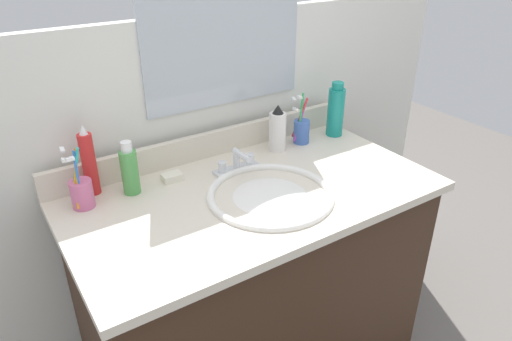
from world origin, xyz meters
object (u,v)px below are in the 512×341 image
at_px(bottle_lotion_white, 278,130).
at_px(cup_blue_plastic, 301,130).
at_px(bottle_spray_red, 89,163).
at_px(soap_bar, 172,177).
at_px(cup_pink, 81,192).
at_px(faucet, 237,164).
at_px(bottle_mouthwash_teal, 336,111).
at_px(bottle_toner_green, 130,170).

bearing_deg(bottle_lotion_white, cup_blue_plastic, 1.62).
distance_m(bottle_spray_red, soap_bar, 0.26).
distance_m(cup_pink, cup_blue_plastic, 0.82).
bearing_deg(faucet, bottle_lotion_white, 17.59).
relative_size(cup_pink, cup_blue_plastic, 0.99).
xyz_separation_m(faucet, bottle_lotion_white, (0.21, 0.07, 0.05)).
height_order(bottle_lotion_white, cup_pink, cup_pink).
xyz_separation_m(cup_pink, soap_bar, (0.28, 0.00, -0.04)).
height_order(bottle_mouthwash_teal, soap_bar, bottle_mouthwash_teal).
bearing_deg(cup_pink, soap_bar, 0.91).
height_order(bottle_mouthwash_teal, cup_blue_plastic, bottle_mouthwash_teal).
bearing_deg(soap_bar, bottle_mouthwash_teal, -0.32).
xyz_separation_m(bottle_lotion_white, cup_pink, (-0.71, -0.01, -0.03)).
height_order(bottle_mouthwash_teal, bottle_toner_green, bottle_mouthwash_teal).
relative_size(cup_pink, soap_bar, 3.04).
xyz_separation_m(bottle_mouthwash_teal, cup_pink, (-0.97, -0.00, -0.05)).
relative_size(cup_blue_plastic, soap_bar, 3.06).
bearing_deg(bottle_lotion_white, bottle_spray_red, 175.21).
relative_size(bottle_lotion_white, bottle_spray_red, 0.76).
relative_size(bottle_toner_green, soap_bar, 2.68).
bearing_deg(bottle_toner_green, bottle_lotion_white, 0.70).
xyz_separation_m(bottle_mouthwash_teal, bottle_toner_green, (-0.82, 0.00, -0.02)).
height_order(bottle_spray_red, bottle_toner_green, bottle_spray_red).
xyz_separation_m(cup_blue_plastic, soap_bar, (-0.53, -0.01, -0.04)).
distance_m(bottle_lotion_white, bottle_mouthwash_teal, 0.27).
distance_m(bottle_spray_red, cup_pink, 0.10).
bearing_deg(bottle_spray_red, faucet, -15.32).
relative_size(faucet, bottle_lotion_white, 0.92).
bearing_deg(faucet, bottle_toner_green, 170.10).
relative_size(bottle_lotion_white, bottle_toner_green, 1.01).
distance_m(cup_pink, soap_bar, 0.29).
xyz_separation_m(bottle_toner_green, cup_blue_plastic, (0.67, 0.01, -0.03)).
bearing_deg(faucet, cup_blue_plastic, 12.23).
bearing_deg(soap_bar, bottle_spray_red, 165.82).
bearing_deg(bottle_lotion_white, soap_bar, -179.38).
distance_m(faucet, bottle_toner_green, 0.35).
distance_m(faucet, bottle_mouthwash_teal, 0.49).
distance_m(bottle_mouthwash_teal, bottle_spray_red, 0.93).
relative_size(bottle_spray_red, soap_bar, 3.56).
height_order(bottle_toner_green, cup_blue_plastic, cup_blue_plastic).
height_order(faucet, bottle_lotion_white, bottle_lotion_white).
bearing_deg(bottle_spray_red, cup_pink, -127.49).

